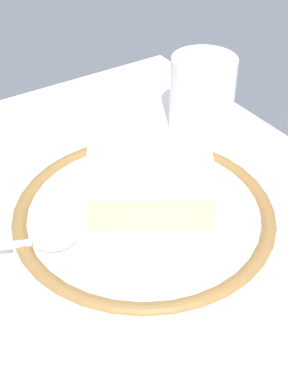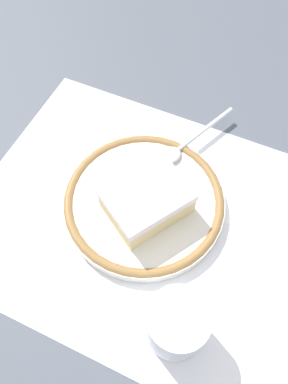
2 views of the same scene
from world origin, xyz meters
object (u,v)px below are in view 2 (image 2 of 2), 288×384
napkin (277,199)px  spoon (183,146)px  plate (144,201)px  cup (176,325)px  cake_slice (147,201)px

napkin → spoon: bearing=-6.7°
plate → spoon: bearing=-98.9°
napkin → cup: bearing=73.6°
spoon → cake_slice: bearing=86.4°
spoon → plate: bearing=81.1°
cake_slice → napkin: bearing=-148.5°
cup → napkin: bearing=-106.4°
spoon → napkin: (-0.15, 0.02, -0.02)m
plate → spoon: spoon is taller
plate → cake_slice: size_ratio=1.72×
cup → napkin: cup is taller
cake_slice → cup: size_ratio=1.63×
napkin → cake_slice: bearing=31.5°
plate → spoon: (-0.02, -0.10, 0.01)m
cup → napkin: 0.23m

